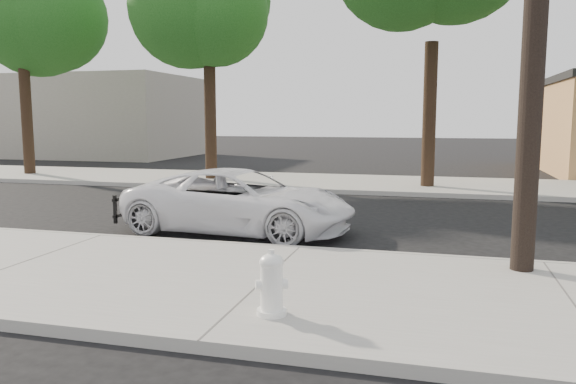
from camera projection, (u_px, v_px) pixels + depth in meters
name	position (u px, v px, depth m)	size (l,w,h in m)	color
ground	(323.00, 232.00, 12.00)	(120.00, 120.00, 0.00)	black
near_sidewalk	(263.00, 286.00, 7.88)	(90.00, 4.40, 0.15)	gray
far_sidewalk	(370.00, 184.00, 20.13)	(90.00, 5.00, 0.15)	gray
curb_near	(300.00, 251.00, 9.98)	(90.00, 0.12, 0.16)	#9E9B93
building_far	(79.00, 117.00, 35.96)	(14.00, 8.00, 5.00)	gray
tree_a	(22.00, 13.00, 22.20)	(4.65, 4.50, 9.00)	black
tree_b	(212.00, 15.00, 20.41)	(4.34, 4.20, 8.45)	black
police_cruiser	(240.00, 201.00, 11.87)	(2.24, 4.87, 1.35)	white
fire_hydrant	(272.00, 285.00, 6.48)	(0.39, 0.35, 0.73)	white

